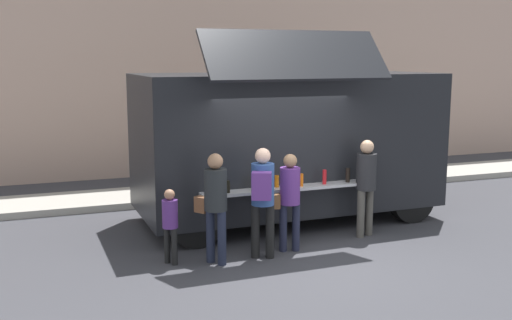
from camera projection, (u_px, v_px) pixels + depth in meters
ground_plane at (306, 257)px, 9.68m from camera, size 60.00×60.00×0.00m
curb_strip at (68, 203)px, 12.97m from camera, size 28.00×1.60×0.15m
building_behind at (91, 29)px, 16.27m from camera, size 32.00×2.40×7.80m
food_truck_main at (288, 141)px, 11.66m from camera, size 5.77×3.28×3.61m
trash_bin at (389, 166)px, 15.30m from camera, size 0.60×0.60×0.87m
customer_front_ordering at (289, 194)px, 9.83m from camera, size 0.53×0.33×1.63m
customer_mid_with_backpack at (263, 192)px, 9.43m from camera, size 0.47×0.58×1.78m
customer_rear_waiting at (215, 199)px, 9.23m from camera, size 0.45×0.54×1.73m
customer_extra_browsing at (366, 179)px, 10.64m from camera, size 0.35×0.35×1.74m
child_near_queue at (170, 220)px, 9.25m from camera, size 0.24×0.24×1.18m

